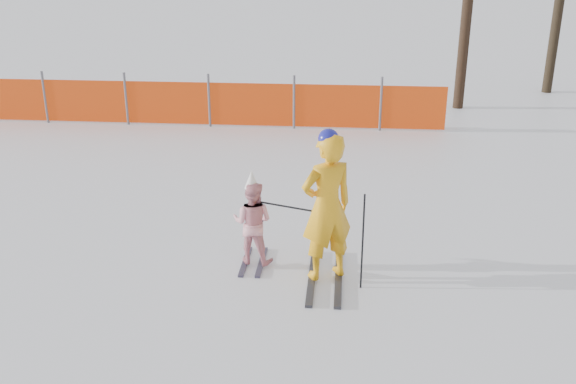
# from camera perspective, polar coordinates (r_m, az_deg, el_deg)

# --- Properties ---
(ground) EXTENTS (120.00, 120.00, 0.00)m
(ground) POSITION_cam_1_polar(r_m,az_deg,el_deg) (8.33, -0.31, -7.67)
(ground) COLOR white
(ground) RESTS_ON ground
(adult) EXTENTS (0.83, 1.51, 1.99)m
(adult) POSITION_cam_1_polar(r_m,az_deg,el_deg) (7.92, 3.48, -1.32)
(adult) COLOR black
(adult) RESTS_ON ground
(child) EXTENTS (0.62, 0.86, 1.32)m
(child) POSITION_cam_1_polar(r_m,az_deg,el_deg) (8.47, -3.17, -2.66)
(child) COLOR black
(child) RESTS_ON ground
(ski_poles) EXTENTS (1.33, 0.53, 1.26)m
(ski_poles) POSITION_cam_1_polar(r_m,az_deg,el_deg) (7.97, 4.04, -3.23)
(ski_poles) COLOR black
(ski_poles) RESTS_ON ground
(safety_fence) EXTENTS (15.52, 0.06, 1.25)m
(safety_fence) POSITION_cam_1_polar(r_m,az_deg,el_deg) (15.96, -15.26, 7.78)
(safety_fence) COLOR #595960
(safety_fence) RESTS_ON ground
(tree_trunks) EXTENTS (4.47, 2.50, 5.82)m
(tree_trunks) POSITION_cam_1_polar(r_m,az_deg,el_deg) (18.59, 22.51, 15.24)
(tree_trunks) COLOR black
(tree_trunks) RESTS_ON ground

